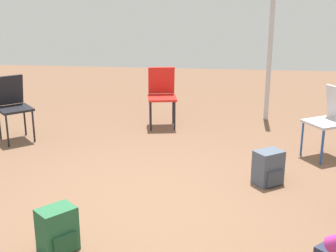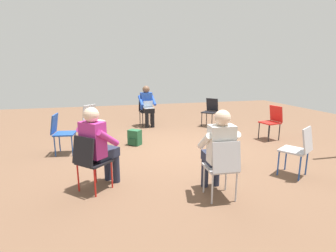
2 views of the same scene
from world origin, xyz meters
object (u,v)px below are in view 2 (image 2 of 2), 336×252
at_px(person_with_laptop, 147,104).
at_px(person_in_magenta, 98,143).
at_px(chair_northeast, 90,159).
at_px(chair_southwest, 210,110).
at_px(chair_southeast, 92,119).
at_px(chair_west, 272,120).
at_px(chair_east, 61,131).
at_px(chair_south, 146,109).
at_px(backpack_by_empty_chair, 135,138).
at_px(chair_northwest, 299,148).
at_px(person_in_white, 218,148).
at_px(backpack_near_laptop_user, 227,157).
at_px(chair_north, 222,165).

relative_size(person_with_laptop, person_in_magenta, 1.00).
bearing_deg(person_with_laptop, chair_northeast, 63.67).
bearing_deg(chair_northeast, chair_southwest, 92.09).
bearing_deg(chair_southeast, person_with_laptop, 170.45).
height_order(chair_southwest, chair_northeast, same).
bearing_deg(chair_west, chair_east, 78.14).
height_order(chair_south, person_with_laptop, person_with_laptop).
height_order(chair_west, backpack_by_empty_chair, chair_west).
xyz_separation_m(chair_northeast, person_with_laptop, (-1.60, -4.17, 0.20)).
relative_size(chair_east, chair_south, 1.00).
relative_size(chair_south, person_in_magenta, 0.69).
relative_size(chair_southwest, chair_northeast, 1.00).
bearing_deg(chair_west, backpack_by_empty_chair, 73.07).
height_order(chair_northwest, person_in_white, person_in_white).
bearing_deg(chair_northwest, person_with_laptop, 79.36).
bearing_deg(chair_south, chair_northeast, 64.60).
bearing_deg(chair_west, person_in_magenta, 101.65).
height_order(backpack_near_laptop_user, backpack_by_empty_chair, same).
distance_m(chair_east, backpack_near_laptop_user, 3.40).
distance_m(chair_north, chair_south, 5.04).
distance_m(chair_northwest, person_in_magenta, 3.21).
bearing_deg(backpack_by_empty_chair, chair_southwest, -150.12).
xyz_separation_m(chair_southeast, chair_south, (-1.60, -1.17, 0.00)).
bearing_deg(chair_west, chair_north, 123.63).
bearing_deg(chair_north, chair_southeast, 117.84).
relative_size(chair_north, backpack_by_empty_chair, 2.36).
relative_size(chair_northwest, person_with_laptop, 0.69).
distance_m(chair_southeast, chair_east, 1.36).
relative_size(chair_northeast, backpack_near_laptop_user, 2.36).
relative_size(chair_south, person_with_laptop, 0.69).
bearing_deg(chair_southwest, backpack_near_laptop_user, 119.66).
height_order(chair_northeast, person_with_laptop, person_with_laptop).
relative_size(chair_north, chair_northwest, 1.00).
distance_m(chair_southeast, person_with_laptop, 1.91).
bearing_deg(person_in_white, chair_east, 137.18).
height_order(chair_west, person_with_laptop, person_with_laptop).
distance_m(chair_southwest, chair_northwest, 4.00).
bearing_deg(chair_northeast, chair_southeast, 135.85).
bearing_deg(chair_southwest, person_in_magenta, 94.94).
xyz_separation_m(chair_west, chair_east, (4.97, -0.14, 0.00)).
xyz_separation_m(chair_north, person_in_white, (-0.01, -0.17, 0.20)).
bearing_deg(chair_northeast, backpack_by_empty_chair, 112.67).
height_order(chair_north, backpack_near_laptop_user, chair_north).
xyz_separation_m(chair_west, person_with_laptop, (2.74, -2.35, 0.20)).
distance_m(person_with_laptop, backpack_near_laptop_user, 3.82).
xyz_separation_m(chair_east, backpack_near_laptop_user, (-3.04, 1.48, -0.34)).
bearing_deg(person_with_laptop, chair_east, 39.48).
relative_size(chair_southeast, backpack_by_empty_chair, 2.36).
distance_m(chair_southwest, chair_south, 2.02).
relative_size(chair_southwest, person_in_white, 0.69).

